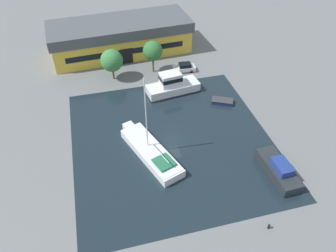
# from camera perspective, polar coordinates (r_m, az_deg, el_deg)

# --- Properties ---
(ground_plane) EXTENTS (440.00, 440.00, 0.00)m
(ground_plane) POSITION_cam_1_polar(r_m,az_deg,el_deg) (48.86, 0.68, -2.59)
(ground_plane) COLOR slate
(water_canal) EXTENTS (29.01, 30.61, 0.01)m
(water_canal) POSITION_cam_1_polar(r_m,az_deg,el_deg) (48.86, 0.68, -2.59)
(water_canal) COLOR black
(water_canal) RESTS_ON ground
(warehouse_building) EXTENTS (29.07, 12.39, 6.63)m
(warehouse_building) POSITION_cam_1_polar(r_m,az_deg,el_deg) (70.66, -8.26, 15.12)
(warehouse_building) COLOR gold
(warehouse_building) RESTS_ON ground
(quay_tree_near_building) EXTENTS (3.70, 3.70, 6.28)m
(quay_tree_near_building) POSITION_cam_1_polar(r_m,az_deg,el_deg) (62.41, -2.67, 12.94)
(quay_tree_near_building) COLOR brown
(quay_tree_near_building) RESTS_ON ground
(quay_tree_by_water) EXTENTS (4.09, 4.09, 5.89)m
(quay_tree_by_water) POSITION_cam_1_polar(r_m,az_deg,el_deg) (61.23, -9.78, 11.18)
(quay_tree_by_water) COLOR brown
(quay_tree_by_water) RESTS_ON ground
(parked_car) EXTENTS (4.40, 2.16, 1.69)m
(parked_car) POSITION_cam_1_polar(r_m,az_deg,el_deg) (64.21, 2.84, 10.14)
(parked_car) COLOR silver
(parked_car) RESTS_ON ground
(sailboat_moored) EXTENTS (7.12, 13.08, 12.43)m
(sailboat_moored) POSITION_cam_1_polar(r_m,az_deg,el_deg) (46.35, -3.05, -4.41)
(sailboat_moored) COLOR white
(sailboat_moored) RESTS_ON water_canal
(motor_cruiser) EXTENTS (9.70, 4.59, 3.97)m
(motor_cruiser) POSITION_cam_1_polar(r_m,az_deg,el_deg) (57.81, 0.72, 7.05)
(motor_cruiser) COLOR silver
(motor_cruiser) RESTS_ON water_canal
(small_dinghy) EXTENTS (4.00, 3.18, 0.68)m
(small_dinghy) POSITION_cam_1_polar(r_m,az_deg,el_deg) (56.61, 9.43, 4.27)
(small_dinghy) COLOR #19234C
(small_dinghy) RESTS_ON water_canal
(cabin_boat) EXTENTS (2.98, 7.74, 2.44)m
(cabin_boat) POSITION_cam_1_polar(r_m,az_deg,el_deg) (46.07, 18.72, -7.20)
(cabin_boat) COLOR #23282D
(cabin_boat) RESTS_ON water_canal
(mooring_bollard) EXTENTS (0.28, 0.28, 0.73)m
(mooring_bollard) POSITION_cam_1_polar(r_m,az_deg,el_deg) (40.88, 17.16, -16.33)
(mooring_bollard) COLOR black
(mooring_bollard) RESTS_ON ground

